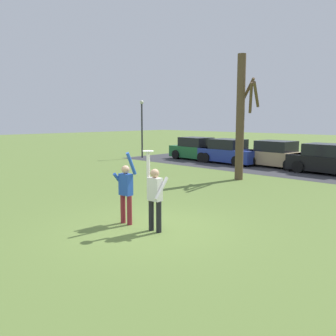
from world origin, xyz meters
TOP-DOWN VIEW (x-y plane):
  - ground_plane at (0.00, 0.00)m, footprint 120.00×120.00m
  - person_catcher at (0.35, -0.07)m, footprint 0.56×0.49m
  - person_defender at (-0.72, -0.17)m, footprint 0.57×0.49m
  - frisbee_disc at (0.12, -0.09)m, footprint 0.28×0.28m
  - parked_car_green at (-9.54, 13.41)m, footprint 4.21×2.24m
  - parked_car_blue at (-6.62, 13.20)m, footprint 4.21×2.24m
  - parked_car_tan at (-3.49, 13.75)m, footprint 4.21×2.24m
  - parked_car_black at (-0.24, 13.21)m, footprint 4.21×2.24m
  - parking_strip at (-1.64, 13.42)m, footprint 25.12×6.40m
  - bare_tree_tall at (-2.58, 8.32)m, footprint 1.30×1.42m
  - lamppost_by_lot at (-13.22, 11.42)m, footprint 0.28×0.28m

SIDE VIEW (x-z plane):
  - ground_plane at x=0.00m, z-range 0.00..0.00m
  - parking_strip at x=-1.64m, z-range 0.00..0.01m
  - parked_car_green at x=-9.54m, z-range -0.07..1.52m
  - parked_car_blue at x=-6.62m, z-range -0.07..1.52m
  - parked_car_tan at x=-3.49m, z-range -0.07..1.52m
  - parked_car_black at x=-0.24m, z-range -0.07..1.52m
  - person_defender at x=-0.72m, z-range -0.04..2.00m
  - person_catcher at x=0.35m, z-range -0.06..2.02m
  - frisbee_disc at x=0.12m, z-range 2.08..2.10m
  - lamppost_by_lot at x=-13.22m, z-range 0.46..4.72m
  - bare_tree_tall at x=-2.58m, z-range 0.10..5.99m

